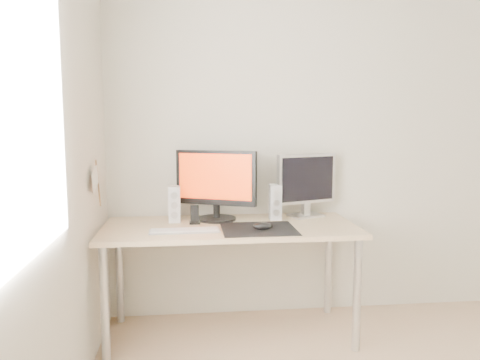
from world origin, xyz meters
TOP-DOWN VIEW (x-y plane):
  - wall_back at (0.00, 1.75)m, footprint 3.50×0.00m
  - wall_left at (-1.75, 0.00)m, footprint 0.00×3.50m
  - window_pane at (-1.74, 0.00)m, footprint 0.00×1.30m
  - mousepad at (-0.76, 1.26)m, footprint 0.45×0.40m
  - mouse at (-0.74, 1.23)m, footprint 0.12×0.07m
  - desk at (-0.93, 1.38)m, footprint 1.60×0.70m
  - main_monitor at (-1.01, 1.54)m, footprint 0.52×0.34m
  - second_monitor at (-0.38, 1.60)m, footprint 0.44×0.22m
  - speaker_left at (-1.28, 1.52)m, footprint 0.08×0.09m
  - speaker_right at (-0.61, 1.53)m, footprint 0.08×0.09m
  - keyboard at (-1.21, 1.23)m, footprint 0.42×0.13m
  - phone_dock at (-1.15, 1.45)m, footprint 0.07×0.06m
  - pennant at (-1.72, 1.24)m, footprint 0.01×0.23m

SIDE VIEW (x-z plane):
  - desk at x=-0.93m, z-range 0.29..1.02m
  - mousepad at x=-0.76m, z-range 0.73..0.73m
  - keyboard at x=-1.21m, z-range 0.73..0.75m
  - mouse at x=-0.74m, z-range 0.73..0.78m
  - phone_dock at x=-1.15m, z-range 0.71..0.83m
  - speaker_left at x=-1.28m, z-range 0.73..0.97m
  - speaker_right at x=-0.61m, z-range 0.73..0.97m
  - second_monitor at x=-0.38m, z-range 0.75..1.19m
  - main_monitor at x=-1.01m, z-range 0.75..1.22m
  - pennant at x=-1.72m, z-range 0.90..1.19m
  - wall_back at x=0.00m, z-range -0.50..3.00m
  - wall_left at x=-1.75m, z-range -0.50..3.00m
  - window_pane at x=-1.74m, z-range 0.85..2.15m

